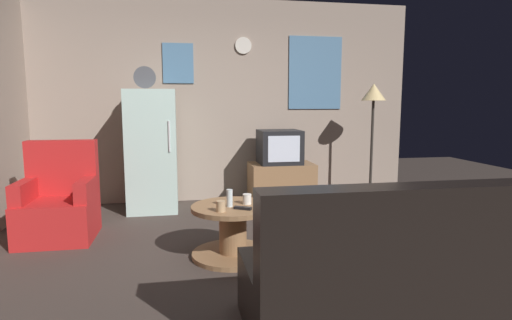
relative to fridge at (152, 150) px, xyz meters
name	(u,v)px	position (x,y,z in m)	size (l,w,h in m)	color
ground_plane	(257,262)	(0.97, -1.96, -0.75)	(12.00, 12.00, 0.00)	#3D332D
wall_with_art	(226,101)	(0.98, 0.49, 0.61)	(5.20, 0.12, 2.72)	gray
fridge	(152,150)	(0.00, 0.00, 0.00)	(0.60, 0.62, 1.77)	silver
tv_stand	(281,184)	(1.66, 0.04, -0.48)	(0.84, 0.53, 0.55)	#8E6642
crt_tv	(279,147)	(1.63, 0.04, 0.01)	(0.54, 0.51, 0.44)	black
standing_lamp	(373,101)	(2.85, -0.12, 0.60)	(0.32, 0.32, 1.59)	#332D28
coffee_table	(233,231)	(0.78, -1.78, -0.53)	(0.72, 0.72, 0.46)	#8E6642
wine_glass	(230,198)	(0.75, -1.82, -0.22)	(0.05, 0.05, 0.15)	silver
mug_ceramic_white	(247,199)	(0.91, -1.76, -0.25)	(0.08, 0.08, 0.09)	silver
mug_ceramic_tan	(221,206)	(0.66, -1.97, -0.25)	(0.08, 0.08, 0.09)	tan
remote_control	(243,208)	(0.85, -1.93, -0.28)	(0.15, 0.04, 0.02)	black
armchair	(59,204)	(-0.85, -0.95, -0.42)	(0.68, 0.68, 0.96)	red
couch	(392,280)	(1.55, -3.14, -0.44)	(1.70, 0.80, 0.92)	black
book_stack	(335,197)	(2.39, -0.03, -0.68)	(0.20, 0.17, 0.14)	#5CB3BE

